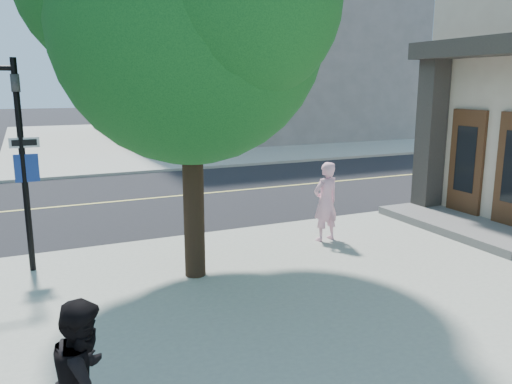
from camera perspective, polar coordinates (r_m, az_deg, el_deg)
name	(u,v)px	position (r m, az deg, el deg)	size (l,w,h in m)	color
ground	(27,260)	(11.10, -24.31, -7.01)	(140.00, 140.00, 0.00)	black
road_ew	(25,210)	(15.45, -24.49, -1.85)	(140.00, 9.00, 0.01)	black
sidewalk_ne	(239,134)	(34.88, -1.90, 6.47)	(29.00, 25.00, 0.12)	gray
filler_ne	(242,27)	(35.57, -1.53, 17.97)	(18.00, 16.00, 14.00)	slate
man_on_phone	(326,202)	(10.89, 7.82, -1.07)	(0.62, 0.41, 1.70)	#F1A7BD
pedestrian	(87,384)	(4.89, -18.44, -19.69)	(0.75, 0.58, 1.54)	black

